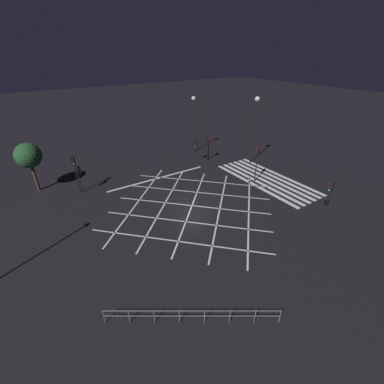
{
  "coord_description": "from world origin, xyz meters",
  "views": [
    {
      "loc": [
        -18.25,
        12.04,
        13.76
      ],
      "look_at": [
        0.0,
        0.0,
        1.57
      ],
      "focal_mm": 24.0,
      "sensor_mm": 36.0,
      "label": 1
    }
  ],
  "objects": [
    {
      "name": "traffic_light_se_cross",
      "position": [
        9.11,
        -7.48,
        2.41
      ],
      "size": [
        0.36,
        2.44,
        3.29
      ],
      "rotation": [
        0.0,
        0.0,
        1.57
      ],
      "color": "black",
      "rests_on": "ground_plane"
    },
    {
      "name": "traffic_light_median_south",
      "position": [
        0.48,
        -9.14,
        3.02
      ],
      "size": [
        0.36,
        0.39,
        4.24
      ],
      "rotation": [
        0.0,
        0.0,
        1.57
      ],
      "color": "black",
      "rests_on": "ground_plane"
    },
    {
      "name": "street_tree_near",
      "position": [
        12.1,
        12.44,
        4.07
      ],
      "size": [
        2.62,
        2.62,
        5.42
      ],
      "color": "#473323",
      "rests_on": "ground_plane"
    },
    {
      "name": "pedestrian_railing",
      "position": [
        -10.53,
        6.95,
        0.67
      ],
      "size": [
        5.55,
        8.39,
        1.05
      ],
      "rotation": [
        0.0,
        0.0,
        -2.15
      ],
      "color": "gray",
      "rests_on": "ground_plane"
    },
    {
      "name": "traffic_light_se_main",
      "position": [
        8.79,
        -8.38,
        2.5
      ],
      "size": [
        0.39,
        0.36,
        3.49
      ],
      "rotation": [
        0.0,
        0.0,
        3.14
      ],
      "color": "black",
      "rests_on": "ground_plane"
    },
    {
      "name": "traffic_light_sw_cross",
      "position": [
        -8.58,
        -8.71,
        2.79
      ],
      "size": [
        0.36,
        0.39,
        3.9
      ],
      "rotation": [
        0.0,
        0.0,
        1.57
      ],
      "color": "black",
      "rests_on": "ground_plane"
    },
    {
      "name": "road_markings",
      "position": [
        0.45,
        -6.47,
        0.0
      ],
      "size": [
        18.95,
        22.79,
        0.01
      ],
      "color": "silver",
      "rests_on": "ground_plane"
    },
    {
      "name": "traffic_light_ne_main",
      "position": [
        9.13,
        8.7,
        3.0
      ],
      "size": [
        0.39,
        0.36,
        4.2
      ],
      "rotation": [
        0.0,
        0.0,
        3.14
      ],
      "color": "black",
      "rests_on": "ground_plane"
    },
    {
      "name": "traffic_light_ne_cross",
      "position": [
        8.79,
        8.45,
        2.32
      ],
      "size": [
        0.36,
        0.39,
        3.24
      ],
      "rotation": [
        0.0,
        0.0,
        -1.57
      ],
      "color": "black",
      "rests_on": "ground_plane"
    },
    {
      "name": "street_lamp_far",
      "position": [
        12.73,
        -8.66,
        6.14
      ],
      "size": [
        0.59,
        0.59,
        8.11
      ],
      "color": "black",
      "rests_on": "ground_plane"
    },
    {
      "name": "street_lamp_east",
      "position": [
        4.88,
        -12.83,
        6.69
      ],
      "size": [
        0.62,
        0.62,
        8.74
      ],
      "color": "black",
      "rests_on": "ground_plane"
    },
    {
      "name": "ground_plane",
      "position": [
        0.0,
        0.0,
        0.0
      ],
      "size": [
        200.0,
        200.0,
        0.0
      ],
      "primitive_type": "plane",
      "color": "black"
    }
  ]
}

